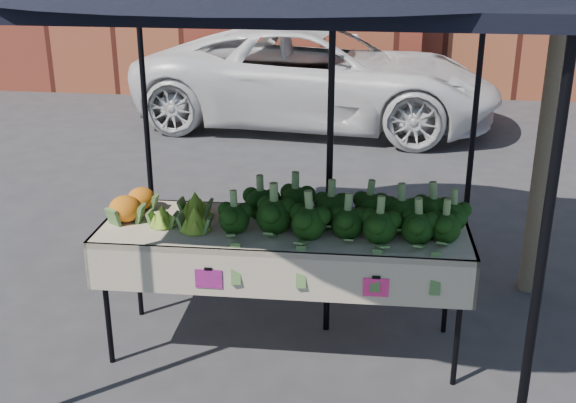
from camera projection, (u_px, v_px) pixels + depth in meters
name	position (u px, v px, depth m)	size (l,w,h in m)	color
ground	(305.00, 356.00, 4.77)	(90.00, 90.00, 0.00)	#323235
table	(284.00, 288.00, 4.72)	(2.42, 0.87, 0.90)	beige
canopy	(279.00, 142.00, 4.74)	(3.16, 3.16, 2.74)	black
broccoli_heap	(344.00, 208.00, 4.49)	(1.62, 0.59, 0.28)	black
romanesco_cluster	(183.00, 207.00, 4.60)	(0.44, 0.48, 0.21)	#90AE37
cauliflower_pair	(133.00, 201.00, 4.73)	(0.24, 0.44, 0.19)	orange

